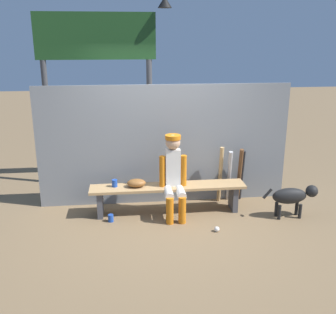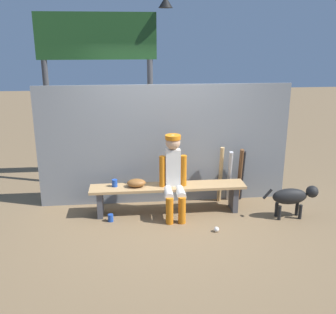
# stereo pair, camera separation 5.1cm
# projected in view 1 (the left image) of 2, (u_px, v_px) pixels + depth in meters

# --- Properties ---
(ground_plane) EXTENTS (30.00, 30.00, 0.00)m
(ground_plane) POSITION_uv_depth(u_px,v_px,m) (168.00, 212.00, 6.05)
(ground_plane) COLOR brown
(chainlink_fence) EXTENTS (3.96, 0.03, 1.91)m
(chainlink_fence) POSITION_uv_depth(u_px,v_px,m) (165.00, 145.00, 6.19)
(chainlink_fence) COLOR gray
(chainlink_fence) RESTS_ON ground_plane
(dugout_bench) EXTENTS (2.35, 0.36, 0.44)m
(dugout_bench) POSITION_uv_depth(u_px,v_px,m) (168.00, 191.00, 5.95)
(dugout_bench) COLOR tan
(dugout_bench) RESTS_ON ground_plane
(player_seated) EXTENTS (0.41, 0.55, 1.23)m
(player_seated) POSITION_uv_depth(u_px,v_px,m) (174.00, 174.00, 5.77)
(player_seated) COLOR silver
(player_seated) RESTS_ON ground_plane
(baseball_glove) EXTENTS (0.28, 0.20, 0.12)m
(baseball_glove) POSITION_uv_depth(u_px,v_px,m) (136.00, 183.00, 5.85)
(baseball_glove) COLOR brown
(baseball_glove) RESTS_ON dugout_bench
(bat_wood_tan) EXTENTS (0.08, 0.15, 0.94)m
(bat_wood_tan) POSITION_uv_depth(u_px,v_px,m) (220.00, 175.00, 6.31)
(bat_wood_tan) COLOR tan
(bat_wood_tan) RESTS_ON ground_plane
(bat_aluminum_silver) EXTENTS (0.11, 0.28, 0.89)m
(bat_aluminum_silver) POSITION_uv_depth(u_px,v_px,m) (229.00, 176.00, 6.32)
(bat_aluminum_silver) COLOR #B7B7BC
(bat_aluminum_silver) RESTS_ON ground_plane
(bat_wood_dark) EXTENTS (0.10, 0.27, 0.92)m
(bat_wood_dark) POSITION_uv_depth(u_px,v_px,m) (239.00, 175.00, 6.33)
(bat_wood_dark) COLOR brown
(bat_wood_dark) RESTS_ON ground_plane
(bat_aluminum_black) EXTENTS (0.07, 0.17, 0.86)m
(bat_aluminum_black) POSITION_uv_depth(u_px,v_px,m) (241.00, 175.00, 6.39)
(bat_aluminum_black) COLOR black
(bat_aluminum_black) RESTS_ON ground_plane
(baseball) EXTENTS (0.07, 0.07, 0.07)m
(baseball) POSITION_uv_depth(u_px,v_px,m) (217.00, 229.00, 5.44)
(baseball) COLOR white
(baseball) RESTS_ON ground_plane
(cup_on_ground) EXTENTS (0.08, 0.08, 0.11)m
(cup_on_ground) POSITION_uv_depth(u_px,v_px,m) (111.00, 218.00, 5.73)
(cup_on_ground) COLOR #1E47AD
(cup_on_ground) RESTS_ON ground_plane
(cup_on_bench) EXTENTS (0.08, 0.08, 0.11)m
(cup_on_bench) POSITION_uv_depth(u_px,v_px,m) (115.00, 183.00, 5.86)
(cup_on_bench) COLOR #1E47AD
(cup_on_bench) RESTS_ON dugout_bench
(scoreboard) EXTENTS (2.32, 0.27, 3.23)m
(scoreboard) POSITION_uv_depth(u_px,v_px,m) (100.00, 56.00, 6.73)
(scoreboard) COLOR #3F3F42
(scoreboard) RESTS_ON ground_plane
(dog) EXTENTS (0.84, 0.20, 0.49)m
(dog) POSITION_uv_depth(u_px,v_px,m) (293.00, 196.00, 5.80)
(dog) COLOR black
(dog) RESTS_ON ground_plane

